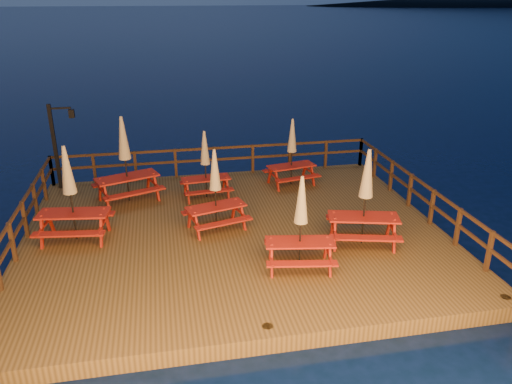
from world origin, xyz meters
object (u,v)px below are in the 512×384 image
Objects in this scene: lamp_post at (59,139)px; picnic_table_2 at (292,151)px; picnic_table_1 at (365,196)px; picnic_table_0 at (215,189)px.

lamp_post is 8.09m from picnic_table_2.
picnic_table_0 is at bearing 171.02° from picnic_table_1.
picnic_table_1 is 1.13× the size of picnic_table_2.
picnic_table_0 is 4.38m from picnic_table_2.
picnic_table_0 is 1.01× the size of picnic_table_2.
picnic_table_0 is at bearing -146.30° from picnic_table_2.
lamp_post is 1.10× the size of picnic_table_1.
lamp_post reaches higher than picnic_table_1.
picnic_table_2 is at bearing -8.84° from lamp_post.
picnic_table_2 is (-0.77, 4.77, -0.16)m from picnic_table_1.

